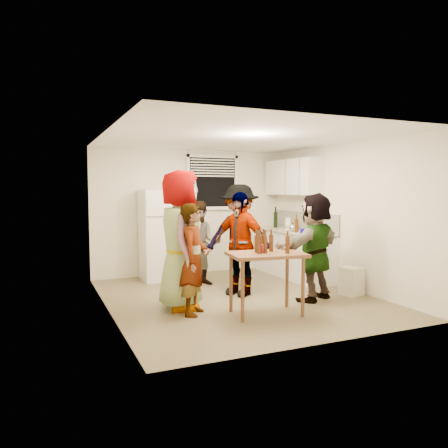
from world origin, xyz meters
name	(u,v)px	position (x,y,z in m)	size (l,w,h in m)	color
room	(238,298)	(0.00, 0.00, 0.00)	(4.00, 4.50, 2.50)	white
window	(213,182)	(0.45, 2.21, 1.85)	(1.12, 0.10, 1.06)	white
refrigerator	(160,235)	(-0.75, 1.88, 0.85)	(0.70, 0.70, 1.70)	white
counter_lower	(292,254)	(1.70, 1.15, 0.43)	(0.60, 2.20, 0.86)	white
countertop	(292,232)	(1.70, 1.15, 0.88)	(0.64, 2.22, 0.04)	beige
backsplash	(304,221)	(1.99, 1.15, 1.08)	(0.03, 2.20, 0.36)	beige
upper_cabinets	(293,177)	(1.83, 1.35, 1.95)	(0.34, 1.60, 0.70)	white
kettle	(293,231)	(1.65, 1.03, 0.90)	(0.22, 0.18, 0.18)	silver
paper_towel	(288,230)	(1.68, 1.26, 0.90)	(0.11, 0.11, 0.24)	white
wine_bottle	(275,228)	(1.75, 1.88, 0.90)	(0.08, 0.08, 0.33)	black
beer_bottle_counter	(296,232)	(1.60, 0.83, 0.90)	(0.07, 0.07, 0.26)	#47230C
blue_cup	(303,235)	(1.44, 0.38, 0.90)	(0.08, 0.08, 0.11)	#1004D9
picture_frame	(295,226)	(1.92, 1.38, 0.97)	(0.02, 0.17, 0.14)	gold
trash_bin	(351,280)	(1.76, -0.56, 0.25)	(0.31, 0.31, 0.45)	beige
serving_table	(266,314)	(-0.04, -0.98, 0.00)	(1.00, 0.67, 0.85)	brown
beer_bottle_table	(259,253)	(-0.14, -0.96, 0.85)	(0.05, 0.05, 0.21)	#47230C
red_cup	(262,253)	(-0.09, -0.94, 0.85)	(0.08, 0.08, 0.11)	#A81722
guest_grey	(181,308)	(-1.02, -0.23, 0.00)	(0.97, 1.98, 0.63)	#9B9B9B
guest_stripe	(194,314)	(-0.95, -0.59, 0.00)	(0.55, 1.52, 0.36)	#141933
guest_back_left	(201,285)	(-0.22, 1.11, 0.00)	(0.73, 1.50, 0.57)	#4E3224
guest_back_right	(239,287)	(0.33, 0.67, 0.00)	(1.16, 1.79, 0.67)	#3C3C41
guest_black	(240,294)	(0.12, 0.20, 0.00)	(0.98, 1.67, 0.41)	black
guest_orange	(314,300)	(1.03, -0.58, 0.00)	(1.54, 1.66, 0.49)	#F3A25F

